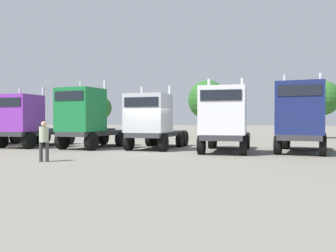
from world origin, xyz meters
TOP-DOWN VIEW (x-y plane):
  - ground at (0.00, 0.00)m, footprint 200.00×200.00m
  - semi_truck_purple at (-8.81, 1.07)m, footprint 2.71×5.91m
  - semi_truck_green at (-4.29, 1.11)m, footprint 3.30×6.09m
  - semi_truck_silver at (-0.04, 1.64)m, footprint 2.81×6.05m
  - semi_truck_white at (4.55, 0.54)m, footprint 2.62×6.41m
  - semi_truck_navy at (8.67, 1.32)m, footprint 3.42×6.51m
  - visitor_with_camera at (-2.66, -5.77)m, footprint 0.46×0.46m
  - oak_far_left at (-12.83, 20.26)m, footprint 2.89×2.89m
  - oak_far_centre at (1.08, 16.61)m, footprint 4.02×4.02m
  - oak_far_right at (12.24, 18.29)m, footprint 3.37×3.37m

SIDE VIEW (x-z plane):
  - ground at x=0.00m, z-range 0.00..0.00m
  - visitor_with_camera at x=-2.66m, z-range 0.15..1.93m
  - semi_truck_silver at x=-0.04m, z-range -0.22..3.78m
  - semi_truck_purple at x=-8.81m, z-range -0.23..3.85m
  - semi_truck_white at x=4.55m, z-range -0.24..3.99m
  - semi_truck_green at x=-4.29m, z-range -0.23..4.18m
  - semi_truck_navy at x=8.67m, z-range -0.23..4.23m
  - oak_far_left at x=-12.83m, z-range 0.91..5.69m
  - oak_far_centre at x=1.08m, z-range 0.93..6.83m
  - oak_far_right at x=12.24m, z-range 1.13..6.81m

